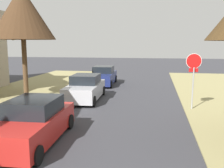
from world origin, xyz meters
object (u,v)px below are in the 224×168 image
object	(u,v)px
parked_sedan_silver	(85,88)
parked_sedan_navy	(103,76)
stop_sign_far	(194,69)
parked_sedan_red	(33,123)
street_tree_left_mid_b	(22,13)

from	to	relation	value
parked_sedan_silver	parked_sedan_navy	bearing A→B (deg)	90.91
stop_sign_far	parked_sedan_red	world-z (taller)	stop_sign_far
street_tree_left_mid_b	parked_sedan_navy	world-z (taller)	street_tree_left_mid_b
stop_sign_far	parked_sedan_silver	distance (m)	6.65
parked_sedan_red	parked_sedan_navy	size ratio (longest dim) A/B	1.00
street_tree_left_mid_b	stop_sign_far	bearing A→B (deg)	-5.63
stop_sign_far	parked_sedan_navy	size ratio (longest dim) A/B	0.67
parked_sedan_red	stop_sign_far	bearing A→B (deg)	42.36
street_tree_left_mid_b	parked_sedan_silver	world-z (taller)	street_tree_left_mid_b
parked_sedan_silver	street_tree_left_mid_b	bearing A→B (deg)	-172.77
stop_sign_far	parked_sedan_red	bearing A→B (deg)	-137.64
stop_sign_far	parked_sedan_silver	xyz separation A→B (m)	(-6.31, 1.47, -1.47)
street_tree_left_mid_b	parked_sedan_silver	xyz separation A→B (m)	(3.76, 0.48, -4.61)
parked_sedan_red	parked_sedan_silver	distance (m)	7.18
parked_sedan_red	parked_sedan_navy	world-z (taller)	same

